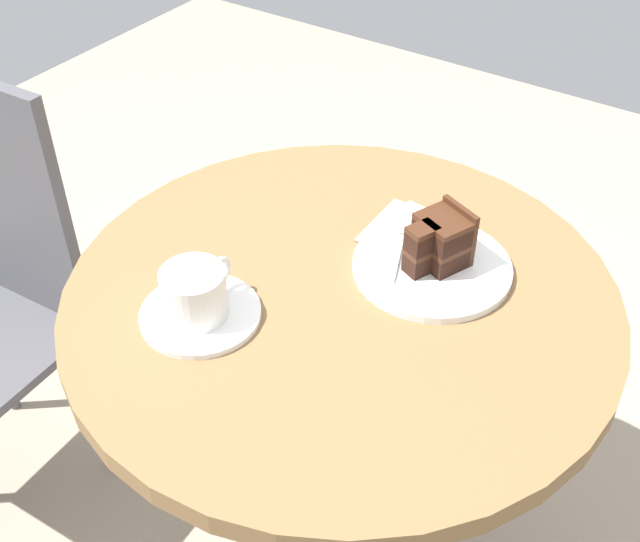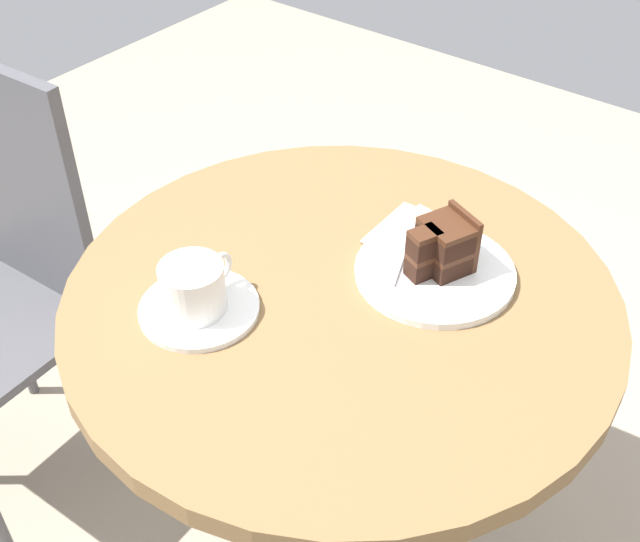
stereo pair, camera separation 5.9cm
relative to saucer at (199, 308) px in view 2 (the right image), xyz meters
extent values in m
cylinder|color=brown|center=(0.15, -0.13, -0.02)|extent=(0.80, 0.80, 0.03)
cylinder|color=#B7B7BC|center=(0.15, -0.13, -0.38)|extent=(0.07, 0.07, 0.69)
cylinder|color=white|center=(0.00, 0.00, 0.00)|extent=(0.17, 0.17, 0.01)
cylinder|color=white|center=(0.00, 0.00, 0.04)|extent=(0.09, 0.09, 0.07)
cylinder|color=#D6B789|center=(0.00, 0.00, 0.08)|extent=(0.08, 0.08, 0.00)
torus|color=white|center=(0.05, 0.00, 0.04)|extent=(0.05, 0.01, 0.05)
cube|color=#B7B7BC|center=(0.02, 0.04, 0.01)|extent=(0.08, 0.04, 0.00)
ellipsoid|color=#B7B7BC|center=(0.07, 0.02, 0.01)|extent=(0.02, 0.02, 0.00)
cylinder|color=white|center=(0.27, -0.22, 0.00)|extent=(0.23, 0.23, 0.01)
cube|color=black|center=(0.28, -0.22, 0.02)|extent=(0.09, 0.09, 0.03)
cube|color=black|center=(0.24, -0.21, 0.02)|extent=(0.05, 0.05, 0.03)
cube|color=#422314|center=(0.28, -0.22, 0.04)|extent=(0.09, 0.09, 0.01)
cube|color=#422314|center=(0.24, -0.21, 0.04)|extent=(0.05, 0.05, 0.01)
cube|color=black|center=(0.28, -0.22, 0.06)|extent=(0.09, 0.09, 0.03)
cube|color=black|center=(0.24, -0.21, 0.06)|extent=(0.05, 0.05, 0.03)
cube|color=#422314|center=(0.28, -0.22, 0.08)|extent=(0.09, 0.09, 0.01)
cube|color=#422314|center=(0.24, -0.21, 0.08)|extent=(0.05, 0.05, 0.01)
cube|color=#422314|center=(0.31, -0.24, 0.05)|extent=(0.03, 0.07, 0.09)
cube|color=#B7B7BC|center=(0.25, -0.17, 0.01)|extent=(0.11, 0.05, 0.00)
cube|color=#B7B7BC|center=(0.31, -0.14, 0.01)|extent=(0.04, 0.03, 0.00)
cube|color=beige|center=(0.32, -0.17, 0.00)|extent=(0.16, 0.16, 0.00)
cube|color=beige|center=(0.33, -0.15, 0.00)|extent=(0.13, 0.13, 0.00)
cylinder|color=#4C4C51|center=(0.07, 0.74, -0.54)|extent=(0.02, 0.02, 0.41)
cylinder|color=#4C4C51|center=(0.09, 0.42, -0.54)|extent=(0.02, 0.02, 0.41)
cube|color=#4C4C51|center=(0.10, 0.58, -0.07)|extent=(0.04, 0.36, 0.48)
camera|label=1|loc=(-0.58, -0.58, 0.75)|focal=45.00mm
camera|label=2|loc=(-0.55, -0.63, 0.75)|focal=45.00mm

